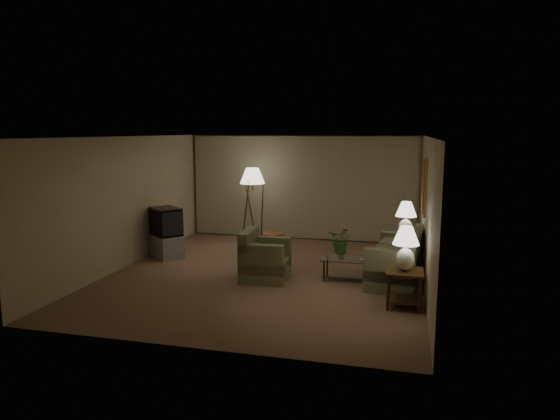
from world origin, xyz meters
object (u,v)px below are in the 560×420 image
object	(u,v)px
coffee_table	(349,266)
crt_tv	(166,221)
armchair	(265,260)
floor_lamp	(253,204)
table_lamp_far	(406,216)
table_lamp_near	(406,245)
tv_cabinet	(167,246)
side_table_far	(405,247)
ottoman	(273,240)
sofa	(396,262)
vase	(341,254)
side_table_near	(404,282)

from	to	relation	value
coffee_table	crt_tv	bearing A→B (deg)	169.52
armchair	floor_lamp	distance (m)	3.16
armchair	table_lamp_far	size ratio (longest dim) A/B	1.26
table_lamp_near	tv_cabinet	size ratio (longest dim) A/B	0.75
side_table_far	ottoman	bearing A→B (deg)	164.26
sofa	table_lamp_near	size ratio (longest dim) A/B	2.74
side_table_far	vase	size ratio (longest dim) A/B	4.09
armchair	floor_lamp	size ratio (longest dim) A/B	0.50
side_table_near	sofa	bearing A→B (deg)	96.34
sofa	side_table_far	world-z (taller)	sofa
table_lamp_near	coffee_table	bearing A→B (deg)	129.20
side_table_far	table_lamp_near	world-z (taller)	table_lamp_near
sofa	floor_lamp	distance (m)	4.36
armchair	coffee_table	xyz separation A→B (m)	(1.55, 0.35, -0.10)
table_lamp_near	vase	distance (m)	1.79
tv_cabinet	ottoman	size ratio (longest dim) A/B	1.79
sofa	side_table_far	distance (m)	1.26
armchair	vase	bearing A→B (deg)	-78.34
side_table_near	crt_tv	xyz separation A→B (m)	(-5.20, 2.02, 0.39)
armchair	side_table_near	world-z (taller)	armchair
sofa	table_lamp_far	world-z (taller)	table_lamp_far
table_lamp_far	crt_tv	distance (m)	5.24
sofa	tv_cabinet	world-z (taller)	sofa
floor_lamp	tv_cabinet	bearing A→B (deg)	-130.12
side_table_near	side_table_far	distance (m)	2.60
side_table_near	floor_lamp	xyz separation A→B (m)	(-3.71, 3.79, 0.58)
table_lamp_far	tv_cabinet	size ratio (longest dim) A/B	0.79
side_table_far	coffee_table	distance (m)	1.70
side_table_near	coffee_table	size ratio (longest dim) A/B	0.58
crt_tv	vase	world-z (taller)	crt_tv
table_lamp_near	coffee_table	world-z (taller)	table_lamp_near
table_lamp_near	table_lamp_far	distance (m)	2.60
table_lamp_near	ottoman	xyz separation A→B (m)	(-3.10, 3.47, -0.85)
side_table_far	coffee_table	bearing A→B (deg)	-127.06
ottoman	side_table_far	bearing A→B (deg)	-15.74
coffee_table	floor_lamp	size ratio (longest dim) A/B	0.54
armchair	side_table_near	distance (m)	2.73
crt_tv	side_table_far	bearing A→B (deg)	46.33
side_table_far	floor_lamp	bearing A→B (deg)	162.24
side_table_near	crt_tv	bearing A→B (deg)	158.74
coffee_table	side_table_far	bearing A→B (deg)	52.94
side_table_far	armchair	bearing A→B (deg)	-146.60
sofa	table_lamp_far	distance (m)	1.42
side_table_near	coffee_table	bearing A→B (deg)	129.20
tv_cabinet	vase	size ratio (longest dim) A/B	6.55
sofa	ottoman	world-z (taller)	sofa
armchair	sofa	bearing A→B (deg)	-81.77
table_lamp_far	ottoman	xyz separation A→B (m)	(-3.10, 0.87, -0.87)
side_table_near	ottoman	xyz separation A→B (m)	(-3.10, 3.47, -0.24)
armchair	ottoman	size ratio (longest dim) A/B	1.78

